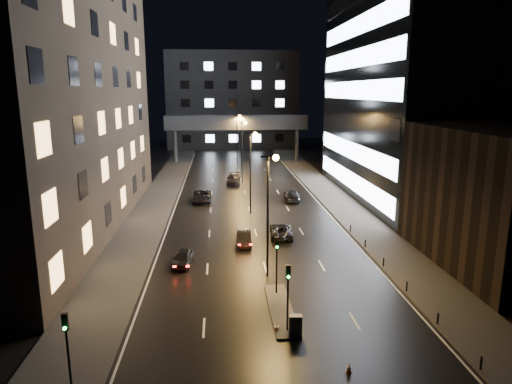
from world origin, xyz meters
TOP-DOWN VIEW (x-y plane):
  - ground at (0.00, 40.00)m, footprint 160.00×160.00m
  - sidewalk_left at (-12.50, 35.00)m, footprint 5.00×110.00m
  - sidewalk_right at (12.50, 35.00)m, footprint 5.00×110.00m
  - building_left at (-22.50, 24.00)m, footprint 15.00×48.00m
  - building_right_low at (20.00, 9.00)m, footprint 10.00×18.00m
  - building_right_glass at (25.00, 36.00)m, footprint 20.00×36.00m
  - building_far at (0.00, 98.00)m, footprint 34.00×14.00m
  - skybridge at (0.00, 70.00)m, footprint 30.00×3.00m
  - median_island at (0.30, 2.00)m, footprint 1.60×8.00m
  - traffic_signal_near at (0.30, 4.49)m, footprint 0.28×0.34m
  - traffic_signal_far at (0.30, -1.01)m, footprint 0.28×0.34m
  - traffic_signal_corner at (-11.50, -6.01)m, footprint 0.28×0.34m
  - bollard_row at (10.20, 6.50)m, footprint 0.12×25.12m
  - streetlight_near at (0.16, 8.00)m, footprint 1.45×0.50m
  - streetlight_mid_a at (0.16, 28.00)m, footprint 1.45×0.50m
  - streetlight_mid_b at (0.16, 48.00)m, footprint 1.45×0.50m
  - streetlight_far at (0.16, 68.00)m, footprint 1.45×0.50m
  - car_away_a at (-7.14, 11.07)m, footprint 2.03×4.02m
  - car_away_b at (-1.50, 16.12)m, footprint 1.51×4.08m
  - car_away_c at (-6.26, 34.57)m, footprint 2.55×5.40m
  - car_away_d at (-1.50, 46.54)m, footprint 2.53×5.58m
  - car_toward_a at (2.55, 18.38)m, footprint 2.66×5.05m
  - car_toward_b at (6.23, 34.24)m, footprint 2.65×5.38m
  - utility_cabinet at (0.70, -1.70)m, footprint 0.84×0.55m
  - cone_a at (-0.34, -0.82)m, footprint 0.52×0.52m
  - cone_b at (3.00, -5.54)m, footprint 0.38×0.38m

SIDE VIEW (x-z plane):
  - ground at x=0.00m, z-range 0.00..0.00m
  - sidewalk_left at x=-12.50m, z-range 0.00..0.15m
  - sidewalk_right at x=12.50m, z-range 0.00..0.15m
  - median_island at x=0.30m, z-range 0.00..0.15m
  - cone_a at x=-0.34m, z-range 0.00..0.50m
  - cone_b at x=3.00m, z-range 0.00..0.57m
  - bollard_row at x=10.20m, z-range 0.00..0.90m
  - car_away_a at x=-7.14m, z-range 0.00..1.31m
  - car_away_b at x=-1.50m, z-range 0.00..1.33m
  - car_toward_a at x=2.55m, z-range 0.00..1.36m
  - car_away_c at x=-6.26m, z-range 0.00..1.49m
  - car_toward_b at x=6.23m, z-range 0.00..1.50m
  - car_away_d at x=-1.50m, z-range 0.00..1.59m
  - utility_cabinet at x=0.70m, z-range 0.15..1.51m
  - traffic_signal_corner at x=-11.50m, z-range 0.74..5.14m
  - traffic_signal_near at x=0.30m, z-range 0.89..5.29m
  - traffic_signal_far at x=0.30m, z-range 0.89..5.29m
  - building_right_low at x=20.00m, z-range 0.00..12.00m
  - streetlight_near at x=0.16m, z-range 1.42..11.57m
  - streetlight_mid_a at x=0.16m, z-range 1.42..11.57m
  - streetlight_mid_b at x=0.16m, z-range 1.42..11.57m
  - streetlight_far at x=0.16m, z-range 1.42..11.57m
  - skybridge at x=0.00m, z-range 3.34..13.34m
  - building_far at x=0.00m, z-range 0.00..25.00m
  - building_left at x=-22.50m, z-range 0.00..40.00m
  - building_right_glass at x=25.00m, z-range 0.00..45.00m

